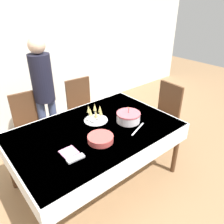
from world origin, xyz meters
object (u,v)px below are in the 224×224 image
dining_chair_right_end (164,113)px  champagne_tray (95,114)px  dining_chair_far_left (32,125)px  person_standing (43,87)px  plate_stack_main (101,139)px  dining_chair_far_right (82,107)px  birthday_cake (128,117)px

dining_chair_right_end → champagne_tray: dining_chair_right_end is taller
dining_chair_far_left → person_standing: bearing=11.7°
dining_chair_right_end → champagne_tray: bearing=171.6°
dining_chair_far_left → plate_stack_main: 1.21m
plate_stack_main → dining_chair_right_end: bearing=9.0°
dining_chair_far_right → person_standing: size_ratio=0.59×
champagne_tray → plate_stack_main: champagne_tray is taller
dining_chair_far_right → dining_chair_right_end: (0.83, -0.93, 0.00)m
plate_stack_main → champagne_tray: bearing=60.9°
champagne_tray → plate_stack_main: bearing=-119.1°
dining_chair_far_left → person_standing: size_ratio=0.59×
dining_chair_right_end → champagne_tray: size_ratio=3.38×
dining_chair_far_left → birthday_cake: size_ratio=3.42×
dining_chair_far_right → dining_chair_far_left: bearing=-180.0°
dining_chair_far_right → plate_stack_main: size_ratio=3.59×
champagne_tray → dining_chair_far_left: bearing=124.2°
dining_chair_right_end → birthday_cake: bearing=-173.0°
person_standing → dining_chair_right_end: bearing=-35.6°
champagne_tray → dining_chair_right_end: bearing=-8.4°
birthday_cake → dining_chair_far_right: bearing=89.5°
dining_chair_far_right → birthday_cake: bearing=-90.5°
plate_stack_main → dining_chair_far_right: bearing=66.2°
dining_chair_far_left → dining_chair_right_end: 1.89m
plate_stack_main → person_standing: 1.22m
birthday_cake → champagne_tray: bearing=136.8°
champagne_tray → birthday_cake: bearing=-43.2°
dining_chair_right_end → person_standing: size_ratio=0.59×
dining_chair_far_left → person_standing: 0.54m
person_standing → dining_chair_far_right: bearing=-5.7°
dining_chair_far_left → dining_chair_far_right: size_ratio=1.00×
champagne_tray → person_standing: bearing=107.4°
birthday_cake → plate_stack_main: size_ratio=1.05×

